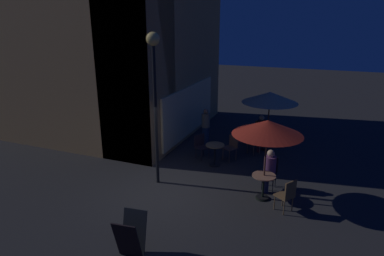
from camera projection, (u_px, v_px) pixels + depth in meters
ground_plane at (164, 194)px, 9.95m from camera, size 60.00×60.00×0.00m
cafe_building at (118, 34)px, 13.44m from camera, size 7.71×8.54×8.86m
street_lamp_near_corner at (154, 73)px, 9.56m from camera, size 0.39×0.39×4.66m
menu_sandwich_board at (131, 236)px, 7.19m from camera, size 0.72×0.62×0.96m
cafe_table_0 at (267, 136)px, 13.19m from camera, size 0.79×0.79×0.75m
cafe_table_1 at (264, 182)px, 9.51m from camera, size 0.68×0.68×0.75m
cafe_table_2 at (215, 151)px, 11.75m from camera, size 0.67×0.67×0.78m
patio_umbrella_0 at (270, 98)px, 12.70m from camera, size 2.16×2.16×2.36m
patio_umbrella_1 at (268, 128)px, 9.00m from camera, size 1.94×1.94×2.39m
cafe_chair_0 at (252, 140)px, 12.71m from camera, size 0.57×0.57×0.98m
cafe_chair_1 at (260, 130)px, 13.99m from camera, size 0.56×0.56×0.91m
cafe_chair_2 at (287, 194)px, 8.82m from camera, size 0.58×0.58×0.95m
cafe_chair_3 at (270, 170)px, 10.15m from camera, size 0.45×0.45×0.99m
cafe_chair_4 at (201, 144)px, 12.41m from camera, size 0.61×0.61×0.90m
cafe_chair_5 at (232, 145)px, 12.21m from camera, size 0.59×0.59×0.92m
patron_seated_0 at (255, 136)px, 12.75m from camera, size 0.56×0.51×1.24m
patron_seated_1 at (262, 128)px, 13.82m from camera, size 0.52×0.45×1.21m
patron_seated_2 at (269, 168)px, 9.99m from camera, size 0.55×0.39×1.28m
patron_standing_3 at (206, 128)px, 13.39m from camera, size 0.33×0.33×1.61m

